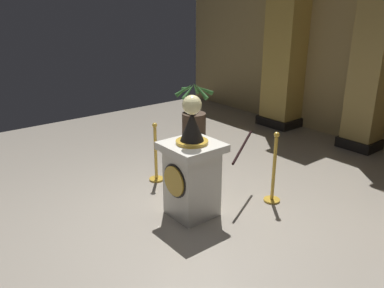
{
  "coord_description": "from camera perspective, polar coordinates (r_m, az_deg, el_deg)",
  "views": [
    {
      "loc": [
        3.69,
        -2.92,
        2.76
      ],
      "look_at": [
        -0.06,
        0.08,
        1.03
      ],
      "focal_mm": 36.65,
      "sensor_mm": 36.0,
      "label": 1
    }
  ],
  "objects": [
    {
      "name": "velvet_rope",
      "position": [
        5.88,
        2.89,
        0.22
      ],
      "size": [
        1.33,
        1.32,
        0.22
      ],
      "color": "black"
    },
    {
      "name": "column_left",
      "position": [
        9.35,
        13.72,
        13.58
      ],
      "size": [
        0.92,
        0.92,
        3.68
      ],
      "color": "black",
      "rests_on": "ground_plane"
    },
    {
      "name": "potted_palm_left",
      "position": [
        8.67,
        0.28,
        3.8
      ],
      "size": [
        0.85,
        0.78,
        1.18
      ],
      "color": "#4C3828",
      "rests_on": "ground_plane"
    },
    {
      "name": "pedestal_clock",
      "position": [
        5.24,
        -0.05,
        -3.84
      ],
      "size": [
        0.71,
        0.71,
        1.68
      ],
      "color": "silver",
      "rests_on": "ground_plane"
    },
    {
      "name": "back_wall",
      "position": [
        8.55,
        26.08,
        12.23
      ],
      "size": [
        11.16,
        0.16,
        3.83
      ],
      "primitive_type": "cube",
      "color": "tan",
      "rests_on": "ground_plane"
    },
    {
      "name": "ground_plane",
      "position": [
        5.46,
        -0.33,
        -10.56
      ],
      "size": [
        11.16,
        11.16,
        0.0
      ],
      "primitive_type": "plane",
      "color": "#9E9384"
    },
    {
      "name": "stanchion_far",
      "position": [
        6.4,
        -5.27,
        -2.44
      ],
      "size": [
        0.24,
        0.24,
        0.99
      ],
      "color": "gold",
      "rests_on": "ground_plane"
    },
    {
      "name": "column_centre_rear",
      "position": [
        8.27,
        24.98,
        11.57
      ],
      "size": [
        0.75,
        0.75,
        3.68
      ],
      "color": "black",
      "rests_on": "ground_plane"
    },
    {
      "name": "stanchion_near",
      "position": [
        5.81,
        11.76,
        -4.8
      ],
      "size": [
        0.24,
        0.24,
        1.07
      ],
      "color": "gold",
      "rests_on": "ground_plane"
    }
  ]
}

